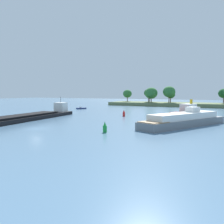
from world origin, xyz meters
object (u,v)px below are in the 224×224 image
object	(u,v)px
fishing_skiff	(81,108)
channel_buoy_red	(124,114)
cargo_barge	(22,118)
tugboat	(187,114)
white_riverboat	(184,120)
channel_buoy_green	(105,128)

from	to	relation	value
fishing_skiff	channel_buoy_red	bearing A→B (deg)	-34.76
cargo_barge	channel_buoy_red	xyz separation A→B (m)	(17.25, 21.98, 0.01)
channel_buoy_red	tugboat	bearing A→B (deg)	3.46
fishing_skiff	white_riverboat	size ratio (longest dim) A/B	0.19
cargo_barge	channel_buoy_green	world-z (taller)	cargo_barge
channel_buoy_red	white_riverboat	bearing A→B (deg)	-33.62
fishing_skiff	channel_buoy_green	xyz separation A→B (m)	(38.46, -47.73, 0.51)
cargo_barge	channel_buoy_green	size ratio (longest dim) A/B	22.59
white_riverboat	channel_buoy_green	world-z (taller)	white_riverboat
fishing_skiff	channel_buoy_green	distance (m)	61.30
white_riverboat	channel_buoy_red	world-z (taller)	white_riverboat
cargo_barge	fishing_skiff	bearing A→B (deg)	105.83
tugboat	channel_buoy_green	size ratio (longest dim) A/B	6.15
cargo_barge	white_riverboat	bearing A→B (deg)	13.28
cargo_barge	channel_buoy_green	bearing A→B (deg)	-11.65
cargo_barge	channel_buoy_red	bearing A→B (deg)	51.88
tugboat	channel_buoy_red	world-z (taller)	tugboat
white_riverboat	channel_buoy_red	bearing A→B (deg)	146.38
white_riverboat	tugboat	bearing A→B (deg)	98.73
fishing_skiff	white_riverboat	bearing A→B (deg)	-34.30
tugboat	channel_buoy_red	xyz separation A→B (m)	(-17.69, -1.07, -0.51)
fishing_skiff	tugboat	size ratio (longest dim) A/B	0.37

